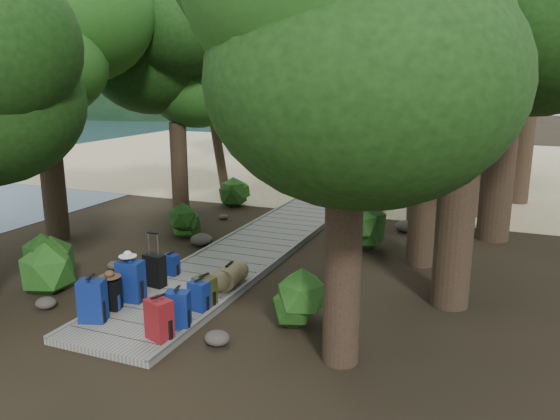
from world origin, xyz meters
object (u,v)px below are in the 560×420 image
at_px(backpack_left_d, 171,263).
at_px(lone_suitcase_on_sand, 347,186).
at_px(backpack_right_c, 199,294).
at_px(backpack_right_b, 178,307).
at_px(backpack_left_c, 131,279).
at_px(backpack_left_b, 111,293).
at_px(suitcase_on_boardwalk, 155,270).
at_px(kayak, 279,172).
at_px(sun_lounger, 428,181).
at_px(duffel_right_khaki, 229,276).
at_px(backpack_right_a, 159,317).
at_px(backpack_right_d, 205,290).
at_px(backpack_left_a, 92,299).

relative_size(backpack_left_d, lone_suitcase_on_sand, 0.73).
bearing_deg(backpack_right_c, backpack_right_b, -80.29).
bearing_deg(backpack_left_c, backpack_right_b, -31.22).
bearing_deg(lone_suitcase_on_sand, backpack_right_c, -98.33).
distance_m(backpack_right_b, lone_suitcase_on_sand, 11.85).
relative_size(backpack_left_b, suitcase_on_boardwalk, 0.95).
bearing_deg(kayak, backpack_left_c, -71.95).
xyz_separation_m(suitcase_on_boardwalk, sun_lounger, (3.64, 12.49, -0.11)).
xyz_separation_m(backpack_left_b, sun_lounger, (3.70, 13.73, -0.09)).
xyz_separation_m(duffel_right_khaki, lone_suitcase_on_sand, (-0.36, 9.90, 0.01)).
bearing_deg(duffel_right_khaki, backpack_left_d, 168.98).
xyz_separation_m(backpack_left_d, backpack_right_a, (1.46, -2.55, 0.12)).
distance_m(backpack_left_c, backpack_left_d, 1.47).
bearing_deg(backpack_right_a, suitcase_on_boardwalk, 145.89).
relative_size(backpack_right_d, suitcase_on_boardwalk, 0.90).
xyz_separation_m(backpack_right_b, backpack_right_c, (-0.04, 0.73, -0.06)).
height_order(backpack_left_c, backpack_right_a, backpack_left_c).
distance_m(backpack_right_c, lone_suitcase_on_sand, 11.12).
height_order(backpack_right_a, lone_suitcase_on_sand, backpack_right_a).
relative_size(backpack_left_d, backpack_right_b, 0.69).
xyz_separation_m(kayak, sun_lounger, (6.39, -0.63, 0.16)).
height_order(backpack_right_c, backpack_right_d, same).
bearing_deg(suitcase_on_boardwalk, backpack_right_a, -47.29).
xyz_separation_m(backpack_left_b, suitcase_on_boardwalk, (0.07, 1.24, 0.02)).
bearing_deg(suitcase_on_boardwalk, sun_lounger, 79.84).
xyz_separation_m(backpack_right_a, duffel_right_khaki, (-0.02, 2.41, -0.14)).
distance_m(backpack_left_d, backpack_right_d, 1.83).
bearing_deg(suitcase_on_boardwalk, backpack_left_a, -84.66).
height_order(backpack_left_a, backpack_left_c, backpack_left_c).
relative_size(backpack_right_c, suitcase_on_boardwalk, 0.90).
xyz_separation_m(backpack_right_a, backpack_right_d, (-0.01, 1.43, -0.07)).
xyz_separation_m(lone_suitcase_on_sand, sun_lounger, (2.62, 2.05, -0.02)).
distance_m(suitcase_on_boardwalk, kayak, 13.42).
bearing_deg(backpack_right_c, duffel_right_khaki, 98.14).
distance_m(backpack_left_d, backpack_right_a, 2.94).
height_order(backpack_left_a, backpack_right_c, backpack_left_a).
bearing_deg(backpack_left_a, backpack_left_d, 72.45).
bearing_deg(backpack_left_d, backpack_left_b, -86.90).
height_order(lone_suitcase_on_sand, sun_lounger, lone_suitcase_on_sand).
xyz_separation_m(backpack_left_c, lone_suitcase_on_sand, (0.99, 11.22, -0.19)).
distance_m(backpack_right_a, backpack_right_b, 0.47).
bearing_deg(backpack_right_a, lone_suitcase_on_sand, 110.97).
height_order(duffel_right_khaki, sun_lounger, sun_lounger).
bearing_deg(sun_lounger, backpack_left_d, -128.96).
height_order(backpack_left_b, duffel_right_khaki, backpack_left_b).
bearing_deg(backpack_right_b, backpack_left_d, 109.66).
bearing_deg(backpack_right_d, backpack_right_a, -79.06).
xyz_separation_m(backpack_left_a, duffel_right_khaki, (1.39, 2.30, -0.18)).
xyz_separation_m(backpack_left_c, backpack_right_d, (1.35, 0.34, -0.13)).
distance_m(backpack_left_d, sun_lounger, 12.38).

